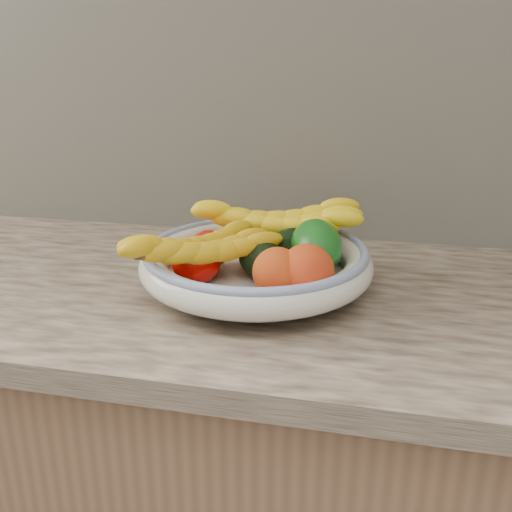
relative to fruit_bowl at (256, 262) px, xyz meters
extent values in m
cube|color=white|center=(0.00, 0.34, 0.40)|extent=(4.00, 0.10, 2.70)
cube|color=brown|center=(0.00, 0.02, -0.52)|extent=(2.40, 0.62, 0.86)
cube|color=tan|center=(0.00, 0.02, -0.07)|extent=(2.44, 0.66, 0.04)
cube|color=beige|center=(0.00, 0.33, 0.20)|extent=(2.40, 0.02, 0.50)
cylinder|color=silver|center=(0.00, 0.00, -0.04)|extent=(0.13, 0.13, 0.02)
cylinder|color=silver|center=(0.00, 0.00, -0.03)|extent=(0.32, 0.32, 0.01)
torus|color=silver|center=(0.00, 0.00, 0.00)|extent=(0.39, 0.39, 0.05)
torus|color=#355197|center=(0.00, 0.00, 0.02)|extent=(0.37, 0.37, 0.02)
ellipsoid|color=#F76205|center=(-0.02, 0.08, 0.01)|extent=(0.07, 0.07, 0.05)
ellipsoid|color=orange|center=(0.03, 0.10, 0.01)|extent=(0.05, 0.05, 0.05)
ellipsoid|color=#EF4F05|center=(-0.01, 0.08, 0.01)|extent=(0.06, 0.06, 0.05)
ellipsoid|color=#F26005|center=(-0.02, 0.06, 0.01)|extent=(0.06, 0.06, 0.05)
ellipsoid|color=#BB0706|center=(-0.08, 0.01, 0.01)|extent=(0.09, 0.09, 0.06)
ellipsoid|color=#B50500|center=(-0.09, -0.05, 0.01)|extent=(0.09, 0.09, 0.07)
ellipsoid|color=black|center=(0.01, -0.01, 0.02)|extent=(0.11, 0.12, 0.07)
ellipsoid|color=black|center=(0.05, 0.04, 0.02)|extent=(0.11, 0.12, 0.07)
ellipsoid|color=#0F5212|center=(0.10, 0.02, 0.03)|extent=(0.14, 0.16, 0.12)
ellipsoid|color=orange|center=(0.05, -0.08, 0.02)|extent=(0.09, 0.09, 0.08)
ellipsoid|color=orange|center=(0.09, -0.07, 0.02)|extent=(0.10, 0.10, 0.08)
camera|label=1|loc=(0.19, -0.88, 0.33)|focal=40.00mm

